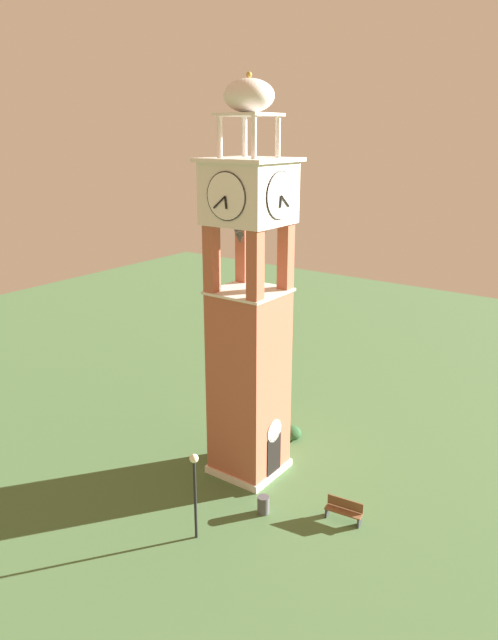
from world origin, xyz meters
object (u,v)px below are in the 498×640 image
Objects in this scene: clock_tower at (249,324)px; lamp_post at (195,481)px; park_bench at (344,510)px; trash_bin at (263,505)px.

lamp_post is (-5.45, -1.30, -4.85)m from clock_tower.
clock_tower reaches higher than lamp_post.
clock_tower is 11.08× the size of park_bench.
clock_tower is 9.07m from park_bench.
clock_tower is at bearing 13.39° from lamp_post.
lamp_post reaches higher than trash_bin.
park_bench is (-0.87, -5.65, -7.04)m from clock_tower.
clock_tower is at bearing 81.22° from park_bench.
trash_bin is at bearing -133.99° from clock_tower.
park_bench is 0.43× the size of lamp_post.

